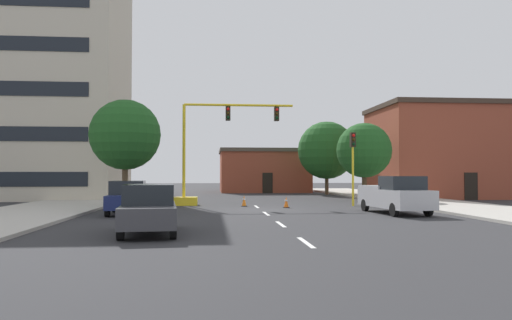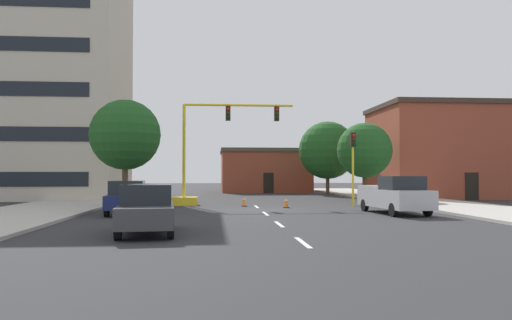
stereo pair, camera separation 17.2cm
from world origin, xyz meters
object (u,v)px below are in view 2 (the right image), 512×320
object	(u,v)px
traffic_light_pole_right	(353,152)
traffic_cone_roadside_a	(244,201)
sedan_dark_gray_mid_left	(146,209)
traffic_cone_roadside_b	(286,202)
sedan_navy_near_left	(127,197)
pickup_truck_silver	(395,195)
tree_left_near	(125,135)
tree_right_far	(328,150)
tree_right_mid	(365,150)
traffic_signal_gantry	(199,172)

from	to	relation	value
traffic_light_pole_right	traffic_cone_roadside_a	xyz separation A→B (m)	(-7.11, 0.34, -3.17)
sedan_dark_gray_mid_left	traffic_cone_roadside_b	bearing A→B (deg)	61.75
sedan_navy_near_left	traffic_cone_roadside_a	xyz separation A→B (m)	(6.47, 5.57, -0.53)
pickup_truck_silver	traffic_cone_roadside_a	xyz separation A→B (m)	(-7.56, 6.58, -0.61)
tree_left_near	pickup_truck_silver	bearing A→B (deg)	-23.48
traffic_cone_roadside_a	tree_left_near	bearing A→B (deg)	-179.94
tree_left_near	traffic_cone_roadside_a	bearing A→B (deg)	0.06
tree_right_far	traffic_cone_roadside_a	bearing A→B (deg)	-119.11
pickup_truck_silver	traffic_cone_roadside_a	distance (m)	10.04
tree_right_mid	traffic_cone_roadside_b	distance (m)	10.39
tree_left_near	sedan_navy_near_left	world-z (taller)	tree_left_near
tree_right_far	pickup_truck_silver	xyz separation A→B (m)	(-1.90, -23.56, -3.48)
traffic_signal_gantry	traffic_light_pole_right	size ratio (longest dim) A/B	1.72
tree_right_far	traffic_cone_roadside_a	size ratio (longest dim) A/B	9.97
traffic_cone_roadside_a	sedan_dark_gray_mid_left	bearing A→B (deg)	-106.85
tree_left_near	traffic_cone_roadside_a	xyz separation A→B (m)	(7.56, 0.01, -4.21)
tree_right_mid	pickup_truck_silver	world-z (taller)	tree_right_mid
tree_left_near	sedan_navy_near_left	distance (m)	6.76
tree_right_mid	pickup_truck_silver	distance (m)	12.27
traffic_light_pole_right	sedan_navy_near_left	distance (m)	14.79
traffic_signal_gantry	tree_left_near	distance (m)	5.39
traffic_light_pole_right	traffic_cone_roadside_b	distance (m)	5.72
tree_right_mid	tree_right_far	size ratio (longest dim) A/B	0.82
sedan_dark_gray_mid_left	traffic_cone_roadside_a	xyz separation A→B (m)	(4.32, 14.28, -0.53)
tree_right_mid	traffic_cone_roadside_b	bearing A→B (deg)	-136.55
sedan_navy_near_left	traffic_cone_roadside_a	bearing A→B (deg)	40.75
sedan_dark_gray_mid_left	pickup_truck_silver	bearing A→B (deg)	32.95
traffic_light_pole_right	pickup_truck_silver	xyz separation A→B (m)	(0.45, -6.24, -2.55)
tree_right_far	sedan_navy_near_left	world-z (taller)	tree_right_far
tree_right_far	pickup_truck_silver	distance (m)	23.90
sedan_navy_near_left	traffic_cone_roadside_b	bearing A→B (deg)	24.13
traffic_cone_roadside_a	traffic_cone_roadside_b	bearing A→B (deg)	-31.64
tree_right_mid	sedan_dark_gray_mid_left	size ratio (longest dim) A/B	1.29
tree_right_far	pickup_truck_silver	world-z (taller)	tree_right_far
traffic_cone_roadside_a	pickup_truck_silver	bearing A→B (deg)	-41.02
traffic_cone_roadside_b	traffic_light_pole_right	bearing A→B (deg)	14.79
traffic_light_pole_right	traffic_cone_roadside_a	distance (m)	7.79
traffic_signal_gantry	sedan_dark_gray_mid_left	world-z (taller)	traffic_signal_gantry
tree_left_near	tree_right_mid	xyz separation A→B (m)	(17.16, 5.17, -0.67)
tree_left_near	traffic_light_pole_right	bearing A→B (deg)	-1.28
tree_right_mid	traffic_cone_roadside_b	xyz separation A→B (m)	(-7.08, -6.71, -3.55)
tree_right_far	sedan_navy_near_left	distance (m)	27.85
pickup_truck_silver	traffic_cone_roadside_a	world-z (taller)	pickup_truck_silver
pickup_truck_silver	sedan_navy_near_left	bearing A→B (deg)	175.92
sedan_dark_gray_mid_left	tree_left_near	bearing A→B (deg)	102.77
traffic_signal_gantry	tree_right_far	bearing A→B (deg)	51.53
sedan_dark_gray_mid_left	tree_right_mid	bearing A→B (deg)	54.39
traffic_light_pole_right	traffic_cone_roadside_b	xyz separation A→B (m)	(-4.60, -1.21, -3.18)
tree_left_near	sedan_dark_gray_mid_left	distance (m)	15.09
tree_left_near	traffic_cone_roadside_a	size ratio (longest dim) A/B	9.24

